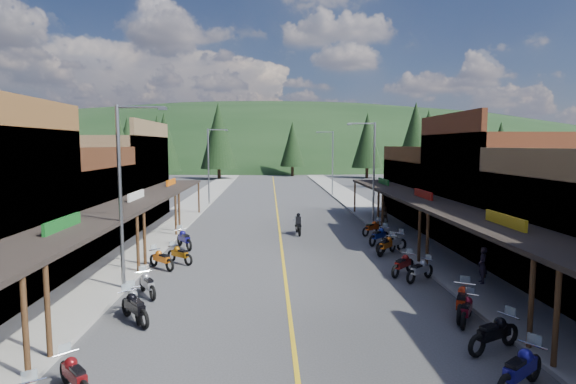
{
  "coord_description": "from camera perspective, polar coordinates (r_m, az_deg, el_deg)",
  "views": [
    {
      "loc": [
        -0.75,
        -25.28,
        6.33
      ],
      "look_at": [
        0.58,
        6.34,
        3.0
      ],
      "focal_mm": 28.0,
      "sensor_mm": 36.0,
      "label": 1
    }
  ],
  "objects": [
    {
      "name": "pine_4",
      "position": [
        87.32,
        10.05,
        6.51
      ],
      "size": [
        5.88,
        5.88,
        12.5
      ],
      "color": "black",
      "rests_on": "ground"
    },
    {
      "name": "sidewalk_east",
      "position": [
        46.67,
        9.3,
        -1.78
      ],
      "size": [
        3.4,
        94.0,
        0.15
      ],
      "primitive_type": "cube",
      "color": "gray",
      "rests_on": "ground"
    },
    {
      "name": "shop_east_3",
      "position": [
        39.53,
        19.13,
        0.16
      ],
      "size": [
        10.9,
        10.2,
        6.2
      ],
      "color": "#4C2D16",
      "rests_on": "ground"
    },
    {
      "name": "bike_east_3",
      "position": [
        17.65,
        21.74,
        -13.55
      ],
      "size": [
        1.56,
        1.97,
        1.1
      ],
      "primitive_type": null,
      "rotation": [
        0.0,
        0.0,
        -0.56
      ],
      "color": "maroon",
      "rests_on": "ground"
    },
    {
      "name": "streetlight_0",
      "position": [
        20.34,
        -20.17,
        0.37
      ],
      "size": [
        2.16,
        0.18,
        8.0
      ],
      "color": "gray",
      "rests_on": "ground"
    },
    {
      "name": "bike_east_8",
      "position": [
        27.19,
        13.0,
        -6.18
      ],
      "size": [
        2.4,
        1.8,
        1.32
      ],
      "primitive_type": null,
      "rotation": [
        0.0,
        0.0,
        -1.07
      ],
      "color": "gray",
      "rests_on": "ground"
    },
    {
      "name": "bike_east_7",
      "position": [
        26.72,
        12.43,
        -6.5
      ],
      "size": [
        1.94,
        2.06,
        1.21
      ],
      "primitive_type": null,
      "rotation": [
        0.0,
        0.0,
        -0.72
      ],
      "color": "#CA570E",
      "rests_on": "ground"
    },
    {
      "name": "bike_west_2",
      "position": [
        13.41,
        -25.48,
        -20.11
      ],
      "size": [
        1.78,
        1.87,
        1.11
      ],
      "primitive_type": null,
      "rotation": [
        0.0,
        0.0,
        0.73
      ],
      "color": "#620D10",
      "rests_on": "ground"
    },
    {
      "name": "bike_east_10",
      "position": [
        32.14,
        10.65,
        -4.39
      ],
      "size": [
        2.02,
        1.84,
        1.18
      ],
      "primitive_type": null,
      "rotation": [
        0.0,
        0.0,
        -0.88
      ],
      "color": "#CC420E",
      "rests_on": "ground"
    },
    {
      "name": "rider_on_bike",
      "position": [
        31.83,
        1.3,
        -4.3
      ],
      "size": [
        0.82,
        2.12,
        1.59
      ],
      "rotation": [
        0.0,
        0.0,
        0.06
      ],
      "color": "black",
      "rests_on": "ground"
    },
    {
      "name": "bike_west_4",
      "position": [
        17.8,
        -18.95,
        -13.11
      ],
      "size": [
        1.56,
        2.18,
        1.2
      ],
      "primitive_type": null,
      "rotation": [
        0.0,
        0.0,
        0.46
      ],
      "color": "gray",
      "rests_on": "ground"
    },
    {
      "name": "ridge_hill",
      "position": [
        160.4,
        -2.14,
        3.74
      ],
      "size": [
        310.0,
        140.0,
        60.0
      ],
      "primitive_type": "ellipsoid",
      "color": "black",
      "rests_on": "ground"
    },
    {
      "name": "bike_west_7",
      "position": [
        24.86,
        -13.59,
        -7.59
      ],
      "size": [
        1.9,
        1.75,
        1.11
      ],
      "primitive_type": null,
      "rotation": [
        0.0,
        0.0,
        0.87
      ],
      "color": "#9F5F0B",
      "rests_on": "ground"
    },
    {
      "name": "pedestrian_east_b",
      "position": [
        36.61,
        12.02,
        -2.47
      ],
      "size": [
        0.95,
        0.74,
        1.73
      ],
      "primitive_type": "imported",
      "rotation": [
        0.0,
        0.0,
        3.48
      ],
      "color": "brown",
      "rests_on": "sidewalk_east"
    },
    {
      "name": "pine_5",
      "position": [
        103.31,
        17.37,
        6.65
      ],
      "size": [
        6.72,
        6.72,
        14.0
      ],
      "color": "black",
      "rests_on": "ground"
    },
    {
      "name": "sidewalk_west",
      "position": [
        46.39,
        -12.26,
        -1.88
      ],
      "size": [
        3.4,
        94.0,
        0.15
      ],
      "primitive_type": "cube",
      "color": "gray",
      "rests_on": "ground"
    },
    {
      "name": "bike_west_5",
      "position": [
        20.09,
        -17.43,
        -10.96
      ],
      "size": [
        1.58,
        2.01,
        1.12
      ],
      "primitive_type": null,
      "rotation": [
        0.0,
        0.0,
        0.55
      ],
      "color": "#98979C",
      "rests_on": "ground"
    },
    {
      "name": "ground",
      "position": [
        26.07,
        -0.7,
        -8.05
      ],
      "size": [
        220.0,
        220.0,
        0.0
      ],
      "primitive_type": "plane",
      "color": "#38383A",
      "rests_on": "ground"
    },
    {
      "name": "streetlight_1",
      "position": [
        47.72,
        -9.9,
        3.67
      ],
      "size": [
        2.16,
        0.18,
        8.0
      ],
      "color": "gray",
      "rests_on": "ground"
    },
    {
      "name": "bike_east_2",
      "position": [
        15.72,
        24.73,
        -15.82
      ],
      "size": [
        2.29,
        1.66,
        1.26
      ],
      "primitive_type": null,
      "rotation": [
        0.0,
        0.0,
        -1.1
      ],
      "color": "black",
      "rests_on": "ground"
    },
    {
      "name": "pine_8",
      "position": [
        68.65,
        -20.54,
        5.33
      ],
      "size": [
        4.48,
        4.48,
        10.0
      ],
      "color": "black",
      "rests_on": "ground"
    },
    {
      "name": "streetlight_3",
      "position": [
        55.84,
        5.53,
        4.06
      ],
      "size": [
        2.16,
        0.18,
        8.0
      ],
      "color": "gray",
      "rests_on": "ground"
    },
    {
      "name": "pine_7",
      "position": [
        105.99,
        -19.68,
        6.15
      ],
      "size": [
        5.88,
        5.88,
        12.5
      ],
      "color": "black",
      "rests_on": "ground"
    },
    {
      "name": "bike_east_5",
      "position": [
        22.08,
        16.42,
        -9.36
      ],
      "size": [
        1.98,
        1.75,
        1.14
      ],
      "primitive_type": null,
      "rotation": [
        0.0,
        0.0,
        -0.91
      ],
      "color": "#9D9DA2",
      "rests_on": "ground"
    },
    {
      "name": "pine_0",
      "position": [
        95.7,
        -26.76,
        5.46
      ],
      "size": [
        5.04,
        5.04,
        11.0
      ],
      "color": "black",
      "rests_on": "ground"
    },
    {
      "name": "bike_west_3",
      "position": [
        17.35,
        -18.9,
        -13.53
      ],
      "size": [
        1.92,
        2.14,
        1.24
      ],
      "primitive_type": null,
      "rotation": [
        0.0,
        0.0,
        0.68
      ],
      "color": "black",
      "rests_on": "ground"
    },
    {
      "name": "pine_1",
      "position": [
        98.08,
        -16.22,
        6.3
      ],
      "size": [
        5.88,
        5.88,
        12.5
      ],
      "color": "black",
      "rests_on": "ground"
    },
    {
      "name": "shop_east_2",
      "position": [
        30.77,
        25.78,
        0.17
      ],
      "size": [
        10.9,
        9.0,
        8.2
      ],
      "color": "#562B19",
      "rests_on": "ground"
    },
    {
      "name": "pine_10",
      "position": [
        77.23,
        -15.41,
        6.13
      ],
      "size": [
        5.38,
        5.38,
        11.6
      ],
      "color": "black",
      "rests_on": "ground"
    },
    {
      "name": "streetlight_2",
      "position": [
        34.2,
        10.61,
        2.77
      ],
      "size": [
        2.16,
        0.18,
        8.0
      ],
      "color": "gray",
      "rests_on": "ground"
    },
    {
      "name": "bike_east_4",
      "position": [
        18.12,
        21.27,
        -12.63
      ],
      "size": [
        1.8,
        2.4,
        1.32
      ],
      "primitive_type": null,
      "rotation": [
        0.0,
        0.0,
        -0.51
      ],
      "color": "#A1220B",
      "rests_on": "ground"
    },
    {
      "name": "pine_6",
      "position": [
        100.77,
        25.35,
        5.51
      ],
      "size": [
        5.04,
        5.04,
        11.0
      ],
      "color": "black",
      "rests_on": "ground"
    },
    {
      "name": "shop_west_2",
      "position": [
        30.19,
        -27.93,
        -1.92
      ],
      "size": [
        10.9,
        9.0,
        6.2
      ],
      "color": "#3F2111",
      "rests_on": "ground"
    },
    {
      "name": "bike_west_6",
      "position": [
        24.02,
        -15.78,
        -8.09
      ],
      "size": [
        1.92,
        1.85,
        1.14
      ],
      "primitive_type": null,
      "rotation": [
        0.0,
        0.0,
        0.82
      ],
      "color": "#CC5D0E",
      "rests_on": "ground"
    },
    {
      "name": "pedestrian_east_a",
      "position": [
        22.12,
        23.47,
        -8.52
      ],
      "size": [
        0.48,
        0.65,
        1.64
      ],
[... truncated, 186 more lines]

